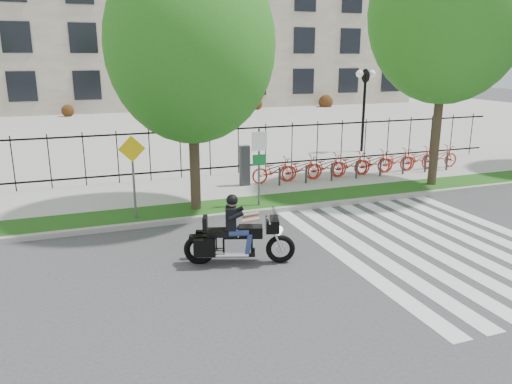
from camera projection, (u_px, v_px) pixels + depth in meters
name	position (u px, v px, depth m)	size (l,w,h in m)	color
ground	(264.00, 271.00, 11.59)	(120.00, 120.00, 0.00)	#39393C
curb	(216.00, 217.00, 15.29)	(60.00, 0.20, 0.15)	#999690
grass_verge	(209.00, 209.00, 16.06)	(60.00, 1.50, 0.15)	#184812
sidewalk	(191.00, 190.00, 18.33)	(60.00, 3.50, 0.15)	#A4A199
plaza	(134.00, 128.00, 34.24)	(80.00, 34.00, 0.10)	#A4A199
crosswalk_stripes	(434.00, 245.00, 13.19)	(5.70, 8.00, 0.01)	silver
iron_fence	(181.00, 153.00, 19.63)	(30.00, 0.06, 2.00)	black
office_building	(103.00, 3.00, 49.68)	(60.00, 21.90, 20.15)	gray
lamp_post_right	(365.00, 90.00, 24.94)	(1.06, 0.70, 4.25)	black
street_tree_1	(191.00, 45.00, 14.59)	(5.02, 5.02, 7.88)	#35291D
street_tree_2	(448.00, 13.00, 17.32)	(5.47, 5.47, 9.28)	#35291D
bike_share_station	(360.00, 163.00, 20.26)	(9.99, 0.86, 1.50)	#2D2D33
sign_pole_regulatory	(259.00, 157.00, 15.81)	(0.50, 0.09, 2.50)	#59595B
sign_pole_warning	(133.00, 166.00, 14.51)	(0.78, 0.09, 2.49)	#59595B
motorcycle_rider	(239.00, 236.00, 11.88)	(2.58, 1.28, 2.07)	black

